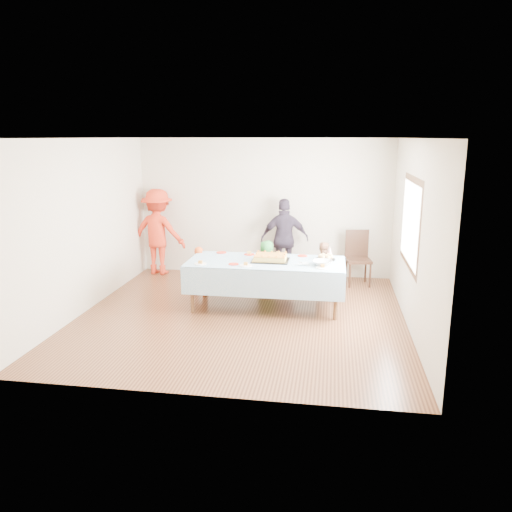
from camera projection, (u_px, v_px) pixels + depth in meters
The scene contains 22 objects.
ground at pixel (242, 316), 7.78m from camera, with size 5.00×5.00×0.00m, color #412212.
room_walls at pixel (244, 203), 7.36m from camera, with size 5.04×5.04×2.72m.
party_table at pixel (266, 264), 8.00m from camera, with size 2.50×1.10×0.78m.
birthday_cake at pixel (270, 258), 7.98m from camera, with size 0.58×0.45×0.10m.
rolls_tray at pixel (325, 257), 8.06m from camera, with size 0.32×0.32×0.10m.
punch_bowl at pixel (322, 263), 7.72m from camera, with size 0.31×0.31×0.08m, color silver.
party_hat at pixel (330, 252), 8.21m from camera, with size 0.11×0.11×0.18m, color white.
fork_pile at pixel (303, 264), 7.69m from camera, with size 0.24×0.18×0.07m, color white, non-canonical shape.
plate_red_far_a at pixel (221, 252), 8.55m from camera, with size 0.17×0.17×0.01m, color red.
plate_red_far_b at pixel (249, 254), 8.41m from camera, with size 0.18×0.18×0.01m, color red.
plate_red_far_c at pixel (278, 255), 8.39m from camera, with size 0.17×0.17×0.01m, color red.
plate_red_far_d at pixel (302, 256), 8.31m from camera, with size 0.16×0.16×0.01m, color red.
plate_red_near at pixel (234, 264), 7.77m from camera, with size 0.16×0.16×0.01m, color red.
plate_white_left at pixel (200, 264), 7.79m from camera, with size 0.19×0.19×0.01m, color white.
plate_white_mid at pixel (246, 265), 7.68m from camera, with size 0.19×0.19×0.01m, color white.
plate_white_right at pixel (323, 268), 7.56m from camera, with size 0.22×0.22×0.01m, color white.
dining_chair at pixel (358, 254), 9.37m from camera, with size 0.51×0.51×1.02m.
toddler_left at pixel (199, 271), 8.68m from camera, with size 0.32×0.21×0.88m, color #CE4A19.
toddler_mid at pixel (267, 266), 8.89m from camera, with size 0.46×0.30×0.94m, color #287A32.
toddler_right at pixel (322, 267), 8.90m from camera, with size 0.44×0.34×0.91m, color #B97A56.
adult_left at pixel (158, 232), 10.01m from camera, with size 1.11×0.64×1.72m, color red.
adult_right at pixel (285, 239), 9.64m from camera, with size 0.92×0.38×1.58m, color #332939.
Camera 1 is at (1.34, -7.23, 2.72)m, focal length 35.00 mm.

